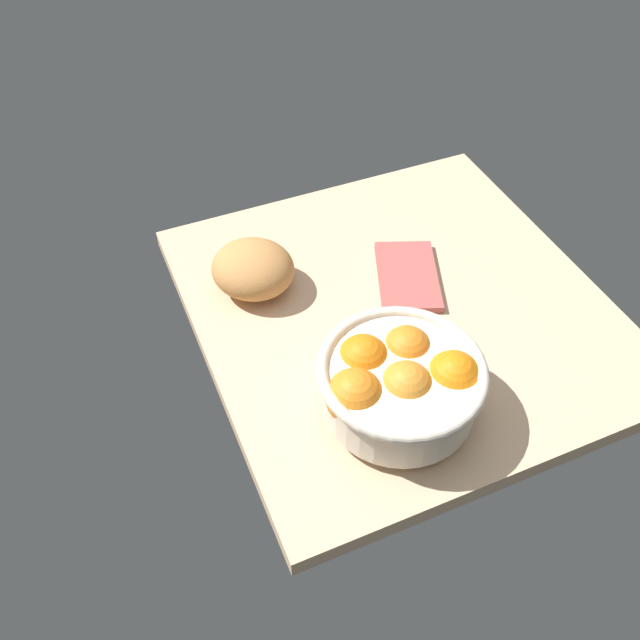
# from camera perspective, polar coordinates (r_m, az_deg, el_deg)

# --- Properties ---
(ground_plane) EXTENTS (0.65, 0.63, 0.03)m
(ground_plane) POSITION_cam_1_polar(r_m,az_deg,el_deg) (1.10, 6.63, 0.71)
(ground_plane) COLOR #D7B18B
(fruit_bowl) EXTENTS (0.22, 0.22, 0.11)m
(fruit_bowl) POSITION_cam_1_polar(r_m,az_deg,el_deg) (0.91, 6.56, -5.08)
(fruit_bowl) COLOR beige
(fruit_bowl) RESTS_ON ground
(bread_loaf) EXTENTS (0.18, 0.18, 0.08)m
(bread_loaf) POSITION_cam_1_polar(r_m,az_deg,el_deg) (1.09, -5.59, 4.25)
(bread_loaf) COLOR #C78548
(bread_loaf) RESTS_ON ground
(napkin_folded) EXTENTS (0.18, 0.15, 0.01)m
(napkin_folded) POSITION_cam_1_polar(r_m,az_deg,el_deg) (1.13, 7.28, 3.63)
(napkin_folded) COLOR #AD524D
(napkin_folded) RESTS_ON ground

